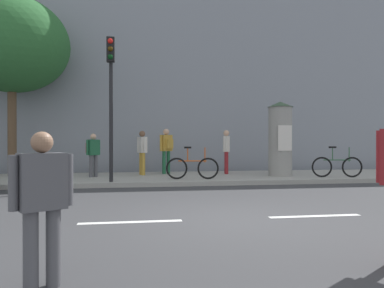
# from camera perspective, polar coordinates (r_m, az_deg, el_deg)

# --- Properties ---
(ground_plane) EXTENTS (80.00, 80.00, 0.00)m
(ground_plane) POSITION_cam_1_polar(r_m,az_deg,el_deg) (6.94, 5.26, -11.32)
(ground_plane) COLOR #38383A
(sidewalk_curb) EXTENTS (36.00, 4.00, 0.15)m
(sidewalk_curb) POSITION_cam_1_polar(r_m,az_deg,el_deg) (13.76, -1.88, -5.19)
(sidewalk_curb) COLOR #9E9B93
(sidewalk_curb) RESTS_ON ground_plane
(lane_markings) EXTENTS (25.80, 0.16, 0.01)m
(lane_markings) POSITION_cam_1_polar(r_m,az_deg,el_deg) (6.94, 5.26, -11.29)
(lane_markings) COLOR silver
(lane_markings) RESTS_ON ground_plane
(building_backdrop) EXTENTS (36.00, 5.00, 10.71)m
(building_backdrop) POSITION_cam_1_polar(r_m,az_deg,el_deg) (19.08, -3.75, 12.30)
(building_backdrop) COLOR gray
(building_backdrop) RESTS_ON ground_plane
(traffic_light) EXTENTS (0.24, 0.45, 4.46)m
(traffic_light) POSITION_cam_1_polar(r_m,az_deg,el_deg) (11.99, -12.26, 8.68)
(traffic_light) COLOR black
(traffic_light) RESTS_ON sidewalk_curb
(poster_column) EXTENTS (0.94, 0.94, 2.72)m
(poster_column) POSITION_cam_1_polar(r_m,az_deg,el_deg) (14.04, 13.29, 0.85)
(poster_column) COLOR gray
(poster_column) RESTS_ON sidewalk_curb
(street_tree) EXTENTS (4.10, 4.10, 6.55)m
(street_tree) POSITION_cam_1_polar(r_m,az_deg,el_deg) (15.61, -25.74, 13.42)
(street_tree) COLOR brown
(street_tree) RESTS_ON sidewalk_curb
(pedestrian_in_light_jacket) EXTENTS (0.53, 0.50, 1.50)m
(pedestrian_in_light_jacket) POSITION_cam_1_polar(r_m,az_deg,el_deg) (3.90, -21.96, -7.31)
(pedestrian_in_light_jacket) COLOR #4C4C51
(pedestrian_in_light_jacket) RESTS_ON ground_plane
(pedestrian_with_backpack) EXTENTS (0.32, 0.63, 1.71)m
(pedestrian_with_backpack) POSITION_cam_1_polar(r_m,az_deg,el_deg) (14.68, 5.25, -0.60)
(pedestrian_with_backpack) COLOR maroon
(pedestrian_with_backpack) RESTS_ON sidewalk_curb
(pedestrian_with_bag) EXTENTS (0.38, 0.63, 1.66)m
(pedestrian_with_bag) POSITION_cam_1_polar(r_m,az_deg,el_deg) (14.21, -7.59, -0.74)
(pedestrian_with_bag) COLOR #B78C33
(pedestrian_with_bag) RESTS_ON sidewalk_curb
(pedestrian_in_dark_shirt) EXTENTS (0.50, 0.51, 1.54)m
(pedestrian_in_dark_shirt) POSITION_cam_1_polar(r_m,az_deg,el_deg) (13.75, -14.86, -1.11)
(pedestrian_in_dark_shirt) COLOR #4C4C51
(pedestrian_in_dark_shirt) RESTS_ON sidewalk_curb
(pedestrian_tallest) EXTENTS (0.53, 0.53, 1.76)m
(pedestrian_tallest) POSITION_cam_1_polar(r_m,az_deg,el_deg) (14.63, -3.90, -0.41)
(pedestrian_tallest) COLOR #1E5938
(pedestrian_tallest) RESTS_ON sidewalk_curb
(bicycle_leaning) EXTENTS (1.76, 0.30, 1.09)m
(bicycle_leaning) POSITION_cam_1_polar(r_m,az_deg,el_deg) (12.52, 0.06, -3.60)
(bicycle_leaning) COLOR black
(bicycle_leaning) RESTS_ON sidewalk_curb
(bicycle_upright) EXTENTS (1.75, 0.39, 1.09)m
(bicycle_upright) POSITION_cam_1_polar(r_m,az_deg,el_deg) (14.15, 21.21, -3.17)
(bicycle_upright) COLOR black
(bicycle_upright) RESTS_ON sidewalk_curb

